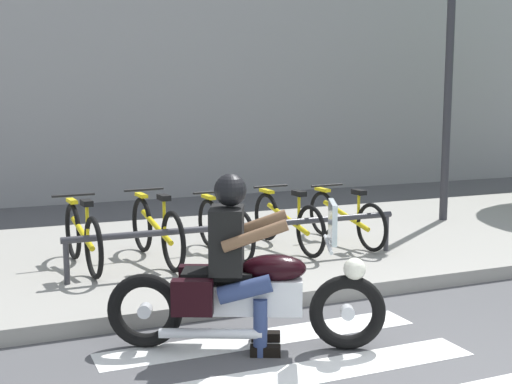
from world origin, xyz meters
TOP-DOWN VIEW (x-y plane):
  - sidewalk at (0.00, 4.42)m, footprint 24.00×4.40m
  - crosswalk_stripe_3 at (-0.72, 0.80)m, footprint 2.80×0.40m
  - crosswalk_stripe_4 at (-0.72, 1.60)m, footprint 2.80×0.40m
  - motorcycle at (-0.92, 1.44)m, footprint 2.09×1.08m
  - rider at (-0.99, 1.47)m, footprint 0.76×0.70m
  - bicycle_0 at (-1.82, 3.96)m, footprint 0.48×1.61m
  - bicycle_1 at (-1.00, 3.96)m, footprint 0.48×1.73m
  - bicycle_2 at (-0.17, 3.96)m, footprint 0.48×1.56m
  - bicycle_3 at (0.65, 3.96)m, footprint 0.48×1.71m
  - bicycle_4 at (1.47, 3.96)m, footprint 0.48×1.69m
  - bike_rack at (-0.17, 3.40)m, footprint 3.90×0.07m
  - street_lamp at (3.71, 4.82)m, footprint 0.28×0.28m
  - building_backdrop at (0.00, 10.12)m, footprint 24.00×1.20m

SIDE VIEW (x-z plane):
  - crosswalk_stripe_3 at x=-0.72m, z-range 0.00..0.01m
  - crosswalk_stripe_4 at x=-0.72m, z-range 0.00..0.01m
  - sidewalk at x=0.00m, z-range 0.00..0.15m
  - motorcycle at x=-0.92m, z-range -0.15..1.06m
  - bicycle_4 at x=1.47m, z-range 0.12..0.85m
  - bicycle_2 at x=-0.17m, z-range 0.12..0.85m
  - bicycle_3 at x=0.65m, z-range 0.12..0.87m
  - bicycle_0 at x=-1.82m, z-range 0.11..0.90m
  - bicycle_1 at x=-1.00m, z-range 0.11..0.92m
  - bike_rack at x=-0.17m, z-range 0.32..0.81m
  - rider at x=-0.99m, z-range 0.10..1.53m
  - street_lamp at x=3.71m, z-range 0.46..4.76m
  - building_backdrop at x=0.00m, z-range 0.00..6.79m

